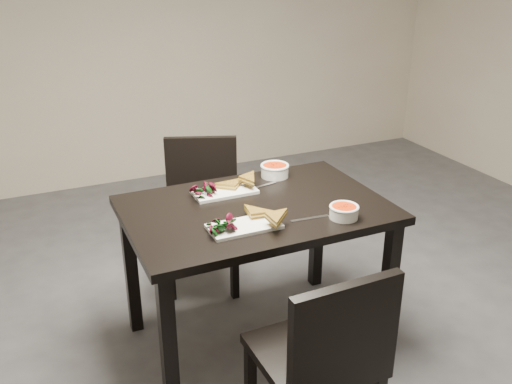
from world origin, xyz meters
TOP-DOWN VIEW (x-y plane):
  - ground at (0.00, 0.00)m, footprint 5.00×5.00m
  - table at (-0.34, 0.04)m, footprint 1.20×0.80m
  - chair_near at (-0.41, -0.72)m, footprint 0.43×0.43m
  - chair_far at (-0.37, 0.74)m, footprint 0.54×0.54m
  - plate_near at (-0.48, -0.14)m, footprint 0.31×0.15m
  - sandwich_near at (-0.41, -0.13)m, footprint 0.17×0.13m
  - salad_near at (-0.58, -0.14)m, footprint 0.10×0.09m
  - soup_bowl_near at (-0.04, -0.23)m, footprint 0.13×0.13m
  - cutlery_near at (-0.18, -0.18)m, footprint 0.18×0.03m
  - plate_far at (-0.42, 0.24)m, footprint 0.31×0.15m
  - sandwich_far at (-0.35, 0.23)m, footprint 0.19×0.19m
  - salad_far at (-0.52, 0.24)m, footprint 0.10×0.09m
  - soup_bowl_far at (-0.10, 0.34)m, footprint 0.15×0.15m
  - cutlery_far at (-0.22, 0.25)m, footprint 0.18×0.05m

SIDE VIEW (x-z plane):
  - ground at x=0.00m, z-range 0.00..0.00m
  - chair_near at x=-0.41m, z-range 0.06..0.91m
  - chair_far at x=-0.37m, z-range 0.06..0.91m
  - table at x=-0.34m, z-range 0.28..1.03m
  - cutlery_near at x=-0.18m, z-range 0.75..0.75m
  - cutlery_far at x=-0.22m, z-range 0.75..0.75m
  - plate_near at x=-0.48m, z-range 0.75..0.77m
  - plate_far at x=-0.42m, z-range 0.75..0.77m
  - soup_bowl_near at x=-0.04m, z-range 0.75..0.81m
  - salad_near at x=-0.58m, z-range 0.77..0.81m
  - salad_far at x=-0.52m, z-range 0.77..0.81m
  - soup_bowl_far at x=-0.10m, z-range 0.75..0.82m
  - sandwich_near at x=-0.41m, z-range 0.77..0.82m
  - sandwich_far at x=-0.35m, z-range 0.77..0.82m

